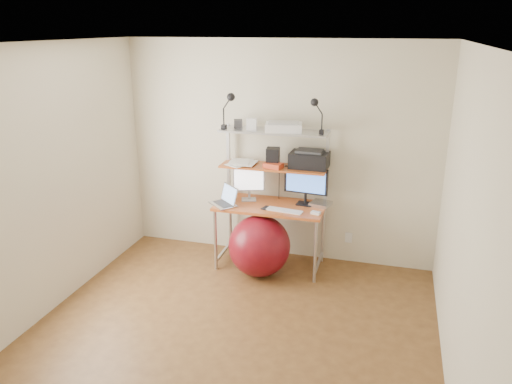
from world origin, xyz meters
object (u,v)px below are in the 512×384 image
monitor_black (306,183)px  laptop (226,201)px  monitor_silver (249,182)px  printer (309,159)px  exercise_ball (259,246)px

monitor_black → laptop: monitor_black is taller
monitor_silver → monitor_black: monitor_black is taller
printer → monitor_black: bearing=-114.3°
monitor_silver → exercise_ball: 0.73m
monitor_black → exercise_ball: bearing=-132.9°
monitor_black → exercise_ball: monitor_black is taller
exercise_ball → printer: bearing=42.9°
laptop → exercise_ball: 0.62m
monitor_black → exercise_ball: size_ratio=0.72×
laptop → exercise_ball: bearing=27.2°
monitor_black → printer: bearing=69.7°
monitor_silver → monitor_black: bearing=-14.7°
monitor_silver → exercise_ball: bearing=-75.3°
laptop → printer: printer is taller
monitor_black → exercise_ball: (-0.43, -0.37, -0.65)m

